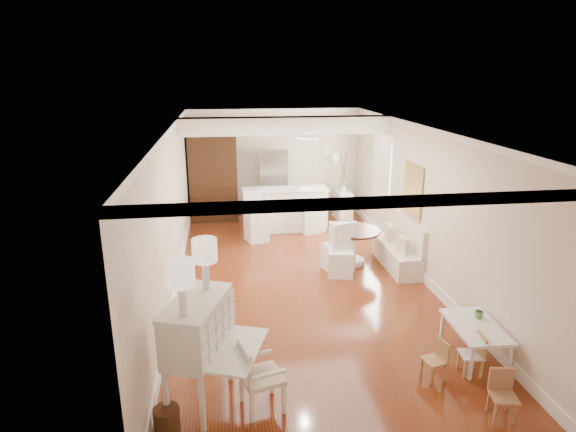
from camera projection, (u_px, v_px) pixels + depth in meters
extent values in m
plane|color=brown|center=(301.00, 283.00, 8.83)|extent=(9.00, 9.00, 0.00)
cube|color=white|center=(303.00, 129.00, 8.01)|extent=(4.50, 9.00, 0.04)
cube|color=beige|center=(274.00, 163.00, 12.69)|extent=(4.50, 0.04, 2.80)
cube|color=beige|center=(387.00, 353.00, 4.15)|extent=(4.50, 0.04, 2.80)
cube|color=beige|center=(171.00, 215.00, 8.13)|extent=(0.04, 9.00, 2.80)
cube|color=beige|center=(424.00, 205.00, 8.71)|extent=(0.04, 9.00, 2.80)
cube|color=white|center=(285.00, 126.00, 10.15)|extent=(4.50, 0.45, 0.36)
cube|color=tan|center=(413.00, 190.00, 9.14)|extent=(0.04, 0.84, 1.04)
cube|color=white|center=(381.00, 171.00, 10.94)|extent=(0.04, 1.10, 1.40)
cylinder|color=#381E11|center=(228.00, 147.00, 12.38)|extent=(0.30, 0.03, 0.30)
cylinder|color=white|center=(308.00, 136.00, 7.55)|extent=(0.36, 0.36, 0.08)
cube|color=white|center=(199.00, 352.00, 5.48)|extent=(1.32, 1.33, 1.32)
cube|color=white|center=(262.00, 375.00, 5.45)|extent=(0.60, 0.60, 0.85)
cylinder|color=#4D2C18|center=(167.00, 420.00, 5.17)|extent=(0.30, 0.30, 0.28)
cube|color=silver|center=(474.00, 342.00, 6.45)|extent=(0.65, 1.03, 0.50)
cube|color=#AC844E|center=(434.00, 360.00, 6.02)|extent=(0.31, 0.31, 0.53)
cube|color=tan|center=(471.00, 354.00, 6.12)|extent=(0.30, 0.30, 0.56)
cube|color=#9A6646|center=(504.00, 396.00, 5.33)|extent=(0.32, 0.32, 0.57)
cube|color=silver|center=(398.00, 243.00, 9.42)|extent=(0.52, 1.60, 0.98)
cylinder|color=#462316|center=(353.00, 247.00, 9.61)|extent=(1.28, 1.28, 0.72)
cube|color=white|center=(341.00, 250.00, 9.05)|extent=(0.56, 0.57, 0.98)
cube|color=white|center=(338.00, 245.00, 9.26)|extent=(0.61, 0.63, 1.02)
cube|color=white|center=(285.00, 209.00, 11.63)|extent=(2.05, 0.65, 1.03)
cube|color=white|center=(256.00, 217.00, 10.85)|extent=(0.57, 0.57, 1.14)
cube|color=white|center=(310.00, 210.00, 11.45)|extent=(0.52, 0.52, 1.08)
cube|color=#381E11|center=(213.00, 176.00, 12.25)|extent=(1.20, 0.60, 2.30)
imported|color=silver|center=(287.00, 184.00, 12.54)|extent=(0.75, 0.65, 1.80)
cube|color=silver|center=(342.00, 205.00, 12.54)|extent=(0.39, 0.80, 0.75)
imported|color=#639F5D|center=(479.00, 314.00, 6.56)|extent=(0.14, 0.14, 0.10)
imported|color=silver|center=(343.00, 188.00, 12.37)|extent=(0.19, 0.19, 0.18)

